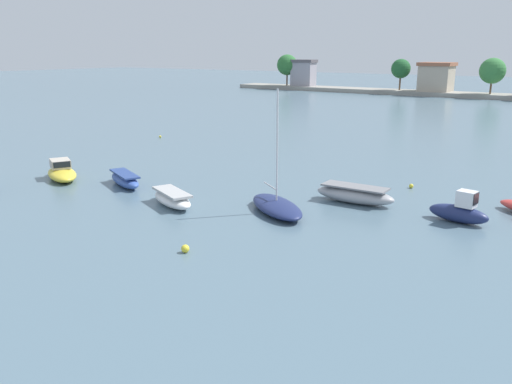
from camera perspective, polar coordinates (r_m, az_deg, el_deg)
moored_boat_2 at (r=41.66m, az=-19.99°, el=1.99°), size 5.05×3.87×1.41m
moored_boat_3 at (r=38.37m, az=-13.80°, el=1.30°), size 4.59×3.01×0.92m
moored_boat_4 at (r=32.89m, az=-8.92°, el=-0.70°), size 4.46×3.04×0.92m
moored_boat_5 at (r=31.14m, az=2.21°, el=-1.50°), size 5.69×4.91×7.13m
moored_boat_6 at (r=33.63m, az=10.47°, el=-0.27°), size 5.10×1.79×1.07m
moored_boat_7 at (r=31.36m, az=20.87°, el=-1.93°), size 3.42×1.56×1.84m
mooring_buoy_0 at (r=59.00m, az=-10.17°, el=5.84°), size 0.25×0.25×0.25m
mooring_buoy_2 at (r=25.34m, az=-7.55°, el=-6.00°), size 0.39×0.39×0.39m
mooring_buoy_3 at (r=38.19m, az=16.21°, el=0.62°), size 0.30×0.30×0.30m
distant_shoreline at (r=118.49m, az=18.43°, el=11.13°), size 94.98×6.89×8.18m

